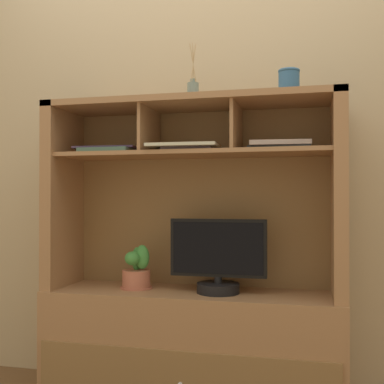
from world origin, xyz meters
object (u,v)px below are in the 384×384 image
at_px(potted_orchid, 137,271).
at_px(magazine_stack_centre, 280,146).
at_px(tv_monitor, 218,261).
at_px(diffuser_bottle, 193,91).
at_px(magazine_stack_left, 185,147).
at_px(ceramic_vase, 289,82).
at_px(media_console, 192,307).
at_px(magazine_stack_right, 110,150).

distance_m(potted_orchid, magazine_stack_centre, 0.92).
relative_size(tv_monitor, diffuser_bottle, 1.63).
bearing_deg(tv_monitor, magazine_stack_left, -166.82).
xyz_separation_m(diffuser_bottle, ceramic_vase, (0.46, -0.05, 0.01)).
relative_size(media_console, tv_monitor, 3.17).
bearing_deg(media_console, diffuser_bottle, 90.00).
relative_size(magazine_stack_right, diffuser_bottle, 1.13).
height_order(magazine_stack_right, ceramic_vase, ceramic_vase).
bearing_deg(diffuser_bottle, magazine_stack_right, -173.16).
bearing_deg(magazine_stack_centre, magazine_stack_right, -176.77).
relative_size(media_console, diffuser_bottle, 5.16).
bearing_deg(potted_orchid, media_console, 1.89).
xyz_separation_m(potted_orchid, magazine_stack_left, (0.26, -0.06, 0.60)).
bearing_deg(media_console, tv_monitor, -12.90).
xyz_separation_m(tv_monitor, ceramic_vase, (0.33, -0.00, 0.83)).
bearing_deg(magazine_stack_centre, diffuser_bottle, 179.61).
height_order(tv_monitor, potted_orchid, tv_monitor).
bearing_deg(magazine_stack_left, diffuser_bottle, 77.06).
xyz_separation_m(magazine_stack_left, ceramic_vase, (0.48, 0.03, 0.29)).
xyz_separation_m(potted_orchid, diffuser_bottle, (0.28, 0.02, 0.89)).
xyz_separation_m(magazine_stack_right, diffuser_bottle, (0.41, 0.05, 0.29)).
xyz_separation_m(media_console, tv_monitor, (0.13, -0.03, 0.23)).
bearing_deg(media_console, potted_orchid, -178.11).
distance_m(media_console, magazine_stack_centre, 0.87).
height_order(magazine_stack_left, diffuser_bottle, diffuser_bottle).
xyz_separation_m(potted_orchid, ceramic_vase, (0.74, -0.02, 0.89)).
relative_size(magazine_stack_centre, ceramic_vase, 2.54).
bearing_deg(tv_monitor, ceramic_vase, -0.41).
bearing_deg(diffuser_bottle, magazine_stack_centre, -0.39).
bearing_deg(magazine_stack_right, potted_orchid, 11.68).
relative_size(magazine_stack_centre, magazine_stack_right, 0.91).
distance_m(potted_orchid, ceramic_vase, 1.16).
distance_m(magazine_stack_left, magazine_stack_centre, 0.44).
height_order(potted_orchid, magazine_stack_right, magazine_stack_right).
bearing_deg(media_console, magazine_stack_centre, 1.37).
distance_m(diffuser_bottle, ceramic_vase, 0.46).
bearing_deg(tv_monitor, media_console, 167.10).
height_order(tv_monitor, magazine_stack_left, magazine_stack_left).
distance_m(potted_orchid, diffuser_bottle, 0.93).
height_order(tv_monitor, ceramic_vase, ceramic_vase).
bearing_deg(magazine_stack_right, diffuser_bottle, 6.84).
relative_size(media_console, magazine_stack_centre, 5.00).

